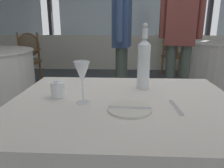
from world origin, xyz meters
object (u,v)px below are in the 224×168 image
Objects in this scene: dining_chair_0_0 at (26,55)px; diner_person_1 at (122,36)px; water_tumbler at (58,90)px; water_bottle at (144,63)px; wine_glass at (82,74)px; side_plate at (129,109)px; dining_chair_1_1 at (172,50)px; diner_person_0 at (180,33)px.

diner_person_1 is at bearing 62.92° from dining_chair_0_0.
diner_person_1 is at bearing 79.82° from water_tumbler.
diner_person_1 is (-0.13, 1.62, 0.06)m from water_bottle.
wine_glass is 0.12× the size of diner_person_1.
dining_chair_0_0 reaches higher than water_tumbler.
side_plate is 0.22× the size of dining_chair_1_1.
dining_chair_1_1 is at bearing 112.50° from dining_chair_0_0.
dining_chair_1_1 is at bearing -109.46° from diner_person_1.
dining_chair_0_0 is at bearing 121.03° from side_plate.
wine_glass is 0.21× the size of dining_chair_0_0.
dining_chair_0_0 is 2.20m from diner_person_1.
dining_chair_1_1 reaches higher than side_plate.
water_tumbler is 1.83m from diner_person_1.
water_bottle is at bearing 103.77° from diner_person_1.
water_bottle reaches higher than dining_chair_1_1.
water_tumbler is at bearing -16.86° from diner_person_0.
diner_person_0 is at bearing -62.45° from dining_chair_1_1.
water_tumbler is at bearing 151.40° from wine_glass.
side_plate is at bearing -23.13° from water_tumbler.
diner_person_0 is at bearing 70.19° from side_plate.
water_tumbler is 0.04× the size of diner_person_0.
diner_person_0 reaches higher than water_bottle.
water_bottle reaches higher than side_plate.
wine_glass is 2.60× the size of water_tumbler.
dining_chair_0_0 is (-1.50, 2.95, -0.25)m from water_tumbler.
diner_person_0 is at bearing 63.62° from wine_glass.
water_tumbler is 0.08× the size of dining_chair_0_0.
water_tumbler is at bearing 88.96° from diner_person_1.
wine_glass reaches higher than dining_chair_0_0.
water_bottle is at bearing 40.46° from dining_chair_0_0.
side_plate is 2.55× the size of water_tumbler.
water_tumbler reaches higher than side_plate.
wine_glass is at bearing 160.73° from side_plate.
wine_glass is (-0.31, -0.25, -0.01)m from water_bottle.
water_bottle is 1.69m from diner_person_0.
water_tumbler is 2.05m from diner_person_0.
water_tumbler is 4.14m from dining_chair_1_1.
side_plate is 1.96m from diner_person_1.
water_bottle is 3.42m from dining_chair_0_0.
side_plate is 0.21× the size of dining_chair_0_0.
wine_glass is at bearing 93.74° from diner_person_1.
water_bottle is at bearing 75.21° from side_plate.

